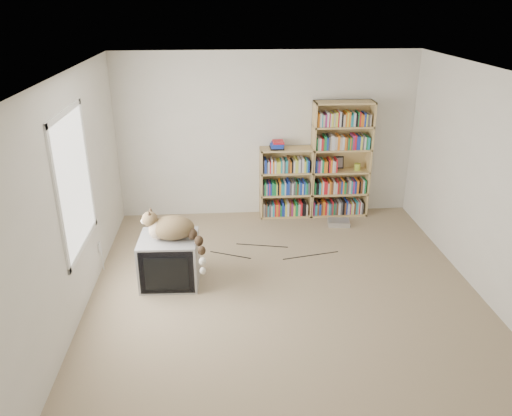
{
  "coord_description": "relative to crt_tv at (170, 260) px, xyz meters",
  "views": [
    {
      "loc": [
        -0.7,
        -4.83,
        3.19
      ],
      "look_at": [
        -0.27,
        1.0,
        0.71
      ],
      "focal_mm": 35.0,
      "sensor_mm": 36.0,
      "label": 1
    }
  ],
  "objects": [
    {
      "name": "wall_right",
      "position": [
        3.59,
        -0.46,
        0.96
      ],
      "size": [
        0.02,
        5.0,
        2.5
      ],
      "primitive_type": "cube",
      "color": "silver",
      "rests_on": "floor"
    },
    {
      "name": "bookcase_tall",
      "position": [
        2.47,
        1.89,
        0.56
      ],
      "size": [
        0.89,
        0.3,
        1.78
      ],
      "color": "tan",
      "rests_on": "floor"
    },
    {
      "name": "wall_left",
      "position": [
        -0.91,
        -0.46,
        0.96
      ],
      "size": [
        0.02,
        5.0,
        2.5
      ],
      "primitive_type": "cube",
      "color": "silver",
      "rests_on": "floor"
    },
    {
      "name": "book_stack",
      "position": [
        1.49,
        1.88,
        0.86
      ],
      "size": [
        0.2,
        0.26,
        0.11
      ],
      "primitive_type": "cube",
      "color": "red",
      "rests_on": "bookcase_short"
    },
    {
      "name": "wall_outlet",
      "position": [
        -0.89,
        0.34,
        0.03
      ],
      "size": [
        0.01,
        0.08,
        0.13
      ],
      "primitive_type": "cube",
      "color": "silver",
      "rests_on": "wall_left"
    },
    {
      "name": "window",
      "position": [
        -0.89,
        -0.26,
        1.11
      ],
      "size": [
        0.02,
        1.22,
        1.52
      ],
      "primitive_type": "cube",
      "color": "white",
      "rests_on": "wall_left"
    },
    {
      "name": "crt_tv",
      "position": [
        0.0,
        0.0,
        0.0
      ],
      "size": [
        0.7,
        0.64,
        0.59
      ],
      "rotation": [
        0.0,
        0.0,
        -0.03
      ],
      "color": "gray",
      "rests_on": "floor"
    },
    {
      "name": "cat",
      "position": [
        0.11,
        -0.08,
        0.4
      ],
      "size": [
        0.75,
        0.57,
        0.62
      ],
      "rotation": [
        0.0,
        0.0,
        -0.03
      ],
      "color": "#3C2B18",
      "rests_on": "crt_tv"
    },
    {
      "name": "dvd_player",
      "position": [
        2.4,
        1.45,
        -0.26
      ],
      "size": [
        0.35,
        0.27,
        0.07
      ],
      "primitive_type": "cube",
      "rotation": [
        0.0,
        0.0,
        -0.12
      ],
      "color": "silver",
      "rests_on": "floor"
    },
    {
      "name": "framed_print",
      "position": [
        2.47,
        1.98,
        0.53
      ],
      "size": [
        0.14,
        0.05,
        0.19
      ],
      "primitive_type": "cube",
      "rotation": [
        -0.17,
        0.0,
        0.0
      ],
      "color": "black",
      "rests_on": "bookcase_tall"
    },
    {
      "name": "floor_cables",
      "position": [
        1.32,
        0.75,
        -0.29
      ],
      "size": [
        1.2,
        0.7,
        0.01
      ],
      "primitive_type": null,
      "color": "black",
      "rests_on": "floor"
    },
    {
      "name": "wall_back",
      "position": [
        1.34,
        2.04,
        0.96
      ],
      "size": [
        4.5,
        0.02,
        2.5
      ],
      "primitive_type": "cube",
      "color": "silver",
      "rests_on": "floor"
    },
    {
      "name": "wall_front",
      "position": [
        1.34,
        -2.96,
        0.96
      ],
      "size": [
        4.5,
        0.02,
        2.5
      ],
      "primitive_type": "cube",
      "color": "silver",
      "rests_on": "floor"
    },
    {
      "name": "bookcase_short",
      "position": [
        1.63,
        1.89,
        0.21
      ],
      "size": [
        0.8,
        0.3,
        1.09
      ],
      "color": "tan",
      "rests_on": "floor"
    },
    {
      "name": "ceiling",
      "position": [
        1.34,
        -0.46,
        2.21
      ],
      "size": [
        4.5,
        5.0,
        0.02
      ],
      "primitive_type": "cube",
      "color": "white",
      "rests_on": "wall_back"
    },
    {
      "name": "green_mug",
      "position": [
        2.73,
        1.88,
        0.49
      ],
      "size": [
        0.09,
        0.09,
        0.1
      ],
      "primitive_type": "cylinder",
      "color": "#9BB634",
      "rests_on": "bookcase_tall"
    },
    {
      "name": "floor",
      "position": [
        1.34,
        -0.46,
        -0.29
      ],
      "size": [
        4.5,
        5.0,
        0.01
      ],
      "primitive_type": "cube",
      "color": "tan",
      "rests_on": "ground"
    }
  ]
}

